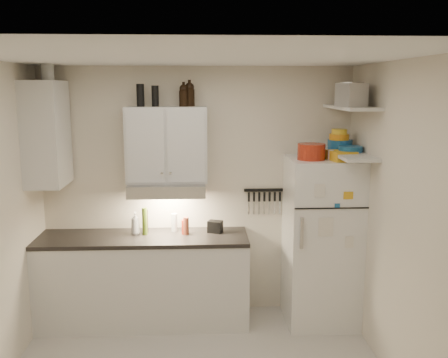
{
  "coord_description": "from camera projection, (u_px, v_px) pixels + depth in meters",
  "views": [
    {
      "loc": [
        0.03,
        -3.64,
        2.39
      ],
      "look_at": [
        0.25,
        0.9,
        1.55
      ],
      "focal_mm": 40.0,
      "sensor_mm": 36.0,
      "label": 1
    }
  ],
  "objects": [
    {
      "name": "clear_bottle",
      "position": [
        174.0,
        222.0,
        5.14
      ],
      "size": [
        0.07,
        0.07,
        0.19
      ],
      "primitive_type": "cylinder",
      "rotation": [
        0.0,
        0.0,
        -0.15
      ],
      "color": "silver",
      "rests_on": "countertop"
    },
    {
      "name": "dutch_oven",
      "position": [
        311.0,
        152.0,
        4.79
      ],
      "size": [
        0.31,
        0.31,
        0.15
      ],
      "primitive_type": "cylinder",
      "rotation": [
        0.0,
        0.0,
        0.2
      ],
      "color": "maroon",
      "rests_on": "fridge"
    },
    {
      "name": "oil_bottle",
      "position": [
        145.0,
        221.0,
        5.02
      ],
      "size": [
        0.07,
        0.07,
        0.28
      ],
      "primitive_type": "cylinder",
      "rotation": [
        0.0,
        0.0,
        -0.41
      ],
      "color": "#415715",
      "rests_on": "countertop"
    },
    {
      "name": "upper_cabinet",
      "position": [
        167.0,
        145.0,
        4.97
      ],
      "size": [
        0.8,
        0.33,
        0.75
      ],
      "primitive_type": "cube",
      "color": "silver",
      "rests_on": "back_wall"
    },
    {
      "name": "range_hood",
      "position": [
        167.0,
        189.0,
        4.98
      ],
      "size": [
        0.76,
        0.46,
        0.12
      ],
      "primitive_type": "cube",
      "color": "silver",
      "rests_on": "back_wall"
    },
    {
      "name": "tin_a",
      "position": [
        354.0,
        95.0,
        4.54
      ],
      "size": [
        0.25,
        0.24,
        0.2
      ],
      "primitive_type": "cube",
      "rotation": [
        0.0,
        0.0,
        0.38
      ],
      "color": "#AAAAAD",
      "rests_on": "shelf_hi"
    },
    {
      "name": "thermos_a",
      "position": [
        155.0,
        96.0,
        4.9
      ],
      "size": [
        0.09,
        0.09,
        0.2
      ],
      "primitive_type": "cylinder",
      "rotation": [
        0.0,
        0.0,
        0.27
      ],
      "color": "black",
      "rests_on": "upper_cabinet"
    },
    {
      "name": "tin_b",
      "position": [
        351.0,
        95.0,
        4.41
      ],
      "size": [
        0.27,
        0.27,
        0.21
      ],
      "primitive_type": "cube",
      "rotation": [
        0.0,
        0.0,
        0.38
      ],
      "color": "#AAAAAD",
      "rests_on": "shelf_hi"
    },
    {
      "name": "caddy",
      "position": [
        215.0,
        227.0,
        5.11
      ],
      "size": [
        0.17,
        0.15,
        0.12
      ],
      "primitive_type": "cube",
      "rotation": [
        0.0,
        0.0,
        -0.38
      ],
      "color": "black",
      "rests_on": "countertop"
    },
    {
      "name": "side_cabinet",
      "position": [
        47.0,
        134.0,
        4.76
      ],
      "size": [
        0.33,
        0.55,
        1.0
      ],
      "primitive_type": "cube",
      "color": "silver",
      "rests_on": "left_wall"
    },
    {
      "name": "fridge",
      "position": [
        321.0,
        241.0,
        5.05
      ],
      "size": [
        0.7,
        0.68,
        1.7
      ],
      "primitive_type": "cube",
      "color": "white",
      "rests_on": "floor"
    },
    {
      "name": "knife_strip",
      "position": [
        264.0,
        190.0,
        5.26
      ],
      "size": [
        0.42,
        0.02,
        0.03
      ],
      "primitive_type": "cube",
      "color": "black",
      "rests_on": "back_wall"
    },
    {
      "name": "right_wall",
      "position": [
        406.0,
        230.0,
        3.84
      ],
      "size": [
        0.02,
        3.0,
        2.6
      ],
      "primitive_type": "cube",
      "color": "beige",
      "rests_on": "ground"
    },
    {
      "name": "red_jar",
      "position": [
        185.0,
        227.0,
        5.05
      ],
      "size": [
        0.08,
        0.08,
        0.15
      ],
      "primitive_type": "cylinder",
      "rotation": [
        0.0,
        0.0,
        -0.03
      ],
      "color": "maroon",
      "rests_on": "countertop"
    },
    {
      "name": "ceiling",
      "position": [
        195.0,
        55.0,
        3.53
      ],
      "size": [
        3.2,
        3.0,
        0.02
      ],
      "primitive_type": "cube",
      "color": "white",
      "rests_on": "ground"
    },
    {
      "name": "pepper_mill",
      "position": [
        186.0,
        226.0,
        5.03
      ],
      "size": [
        0.07,
        0.07,
        0.18
      ],
      "primitive_type": "cylinder",
      "rotation": [
        0.0,
        0.0,
        -0.4
      ],
      "color": "brown",
      "rests_on": "countertop"
    },
    {
      "name": "stock_pot",
      "position": [
        351.0,
        94.0,
        4.89
      ],
      "size": [
        0.38,
        0.38,
        0.22
      ],
      "primitive_type": "cylinder",
      "rotation": [
        0.0,
        0.0,
        0.27
      ],
      "color": "silver",
      "rests_on": "shelf_hi"
    },
    {
      "name": "plates",
      "position": [
        350.0,
        149.0,
        4.78
      ],
      "size": [
        0.28,
        0.28,
        0.06
      ],
      "primitive_type": "cylinder",
      "rotation": [
        0.0,
        0.0,
        -0.27
      ],
      "color": "#19568B",
      "rests_on": "shelf_lo"
    },
    {
      "name": "spice_jar",
      "position": [
        331.0,
        155.0,
        4.78
      ],
      "size": [
        0.07,
        0.07,
        0.09
      ],
      "primitive_type": "cylinder",
      "rotation": [
        0.0,
        0.0,
        0.19
      ],
      "color": "silver",
      "rests_on": "fridge"
    },
    {
      "name": "growler_a",
      "position": [
        184.0,
        95.0,
        4.91
      ],
      "size": [
        0.12,
        0.12,
        0.22
      ],
      "primitive_type": null,
      "rotation": [
        0.0,
        0.0,
        0.33
      ],
      "color": "black",
      "rests_on": "upper_cabinet"
    },
    {
      "name": "soap_bottle",
      "position": [
        135.0,
        222.0,
        5.03
      ],
      "size": [
        0.1,
        0.11,
        0.26
      ],
      "primitive_type": "imported",
      "rotation": [
        0.0,
        0.0,
        0.05
      ],
      "color": "silver",
      "rests_on": "countertop"
    },
    {
      "name": "shelf_hi",
      "position": [
        351.0,
        107.0,
        4.68
      ],
      "size": [
        0.3,
        0.95,
        0.03
      ],
      "primitive_type": "cube",
      "color": "silver",
      "rests_on": "right_wall"
    },
    {
      "name": "bowl_orange",
      "position": [
        339.0,
        137.0,
        4.95
      ],
      "size": [
        0.2,
        0.2,
        0.06
      ],
      "primitive_type": "cylinder",
      "color": "orange",
      "rests_on": "bowl_teal"
    },
    {
      "name": "growler_b",
      "position": [
        190.0,
        94.0,
        4.94
      ],
      "size": [
        0.13,
        0.13,
        0.24
      ],
      "primitive_type": null,
      "rotation": [
        0.0,
        0.0,
        -0.38
      ],
      "color": "black",
      "rests_on": "upper_cabinet"
    },
    {
      "name": "side_jar",
      "position": [
        47.0,
        72.0,
        4.67
      ],
      "size": [
        0.14,
        0.14,
        0.16
      ],
      "primitive_type": "cylinder",
      "rotation": [
        0.0,
        0.0,
        -0.17
      ],
      "color": "silver",
      "rests_on": "side_cabinet"
    },
    {
      "name": "base_cabinet",
      "position": [
        144.0,
        281.0,
        5.08
      ],
      "size": [
        2.1,
        0.6,
        0.88
      ],
      "primitive_type": "cube",
      "color": "silver",
      "rests_on": "floor"
    },
    {
      "name": "shelf_lo",
      "position": [
        349.0,
        154.0,
        4.76
      ],
      "size": [
        0.3,
        0.95,
        0.03
      ],
      "primitive_type": "cube",
      "color": "silver",
      "rests_on": "right_wall"
    },
    {
      "name": "bowl_teal",
      "position": [
        340.0,
        144.0,
        4.99
      ],
      "size": [
        0.24,
        0.24,
        0.1
      ],
      "primitive_type": "cylinder",
      "color": "#19568B",
      "rests_on": "shelf_lo"
    },
    {
      "name": "bowl_yellow",
      "position": [
        339.0,
        132.0,
        4.94
      ],
      "size": [
        0.15,
        0.15,
        0.05
      ],
      "primitive_type": "cylinder",
      "color": "yellow",
      "rests_on": "bowl_orange"
    },
    {
      "name": "countertop",
      "position": [
        143.0,
        238.0,
        4.99
      ],
      "size": [
        2.1,
        0.62,
        0.04
      ],
      "primitive_type": "cube",
      "color": "black",
      "rests_on": "base_cabinet"
    },
    {
      "name": "back_wall",
      "position": [
        198.0,
        192.0,
        5.25
      ],
      "size": [
        3.2,
        0.02,
        2.6
      ],
      "primitive_type": "cube",
      "color": "beige",
      "rests_on": "ground"
    },
    {
      "name": "thermos_b",
      "position": [
        140.0,
        95.0,
        4.87
      ],
      "size": [
        0.09,
        0.09,
        0.22
      ],
      "primitive_type": "cylinder",
      "rotation": [
        0.0,
        0.0,
        0.14
      ],
      "color": "black",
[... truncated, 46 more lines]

